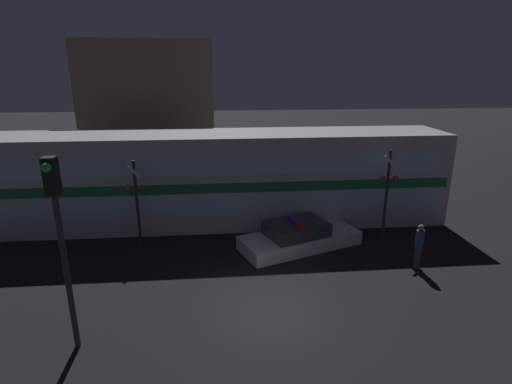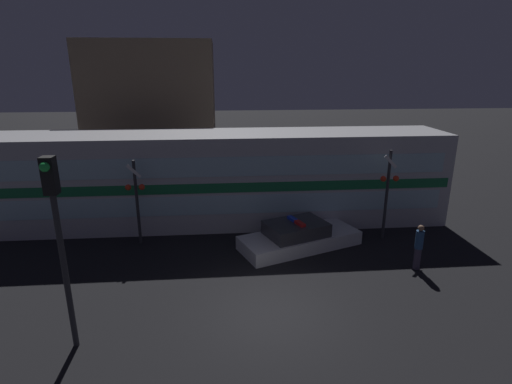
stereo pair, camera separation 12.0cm
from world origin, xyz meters
TOP-DOWN VIEW (x-y plane):
  - ground_plane at (0.00, 0.00)m, footprint 120.00×120.00m
  - train at (-1.57, 7.86)m, footprint 21.12×3.22m
  - police_car at (1.71, 4.63)m, footprint 5.27×3.53m
  - pedestrian at (5.68, 2.41)m, footprint 0.29×0.29m
  - crossing_signal_near at (5.54, 5.19)m, footprint 0.78×0.32m
  - crossing_signal_far at (-4.84, 5.52)m, footprint 0.78×0.32m
  - traffic_light_corner at (-5.33, -0.92)m, footprint 0.30×0.46m
  - building_left at (-5.58, 15.45)m, footprint 7.69×4.46m

SIDE VIEW (x-z plane):
  - ground_plane at x=0.00m, z-range 0.00..0.00m
  - police_car at x=1.71m, z-range -0.17..1.05m
  - pedestrian at x=5.68m, z-range 0.02..1.74m
  - crossing_signal_far at x=-4.84m, z-range 0.28..3.85m
  - train at x=-1.57m, z-range 0.00..4.25m
  - crossing_signal_near at x=5.54m, z-range 0.29..4.15m
  - traffic_light_corner at x=-5.33m, z-range 0.85..5.97m
  - building_left at x=-5.58m, z-range 0.00..8.61m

